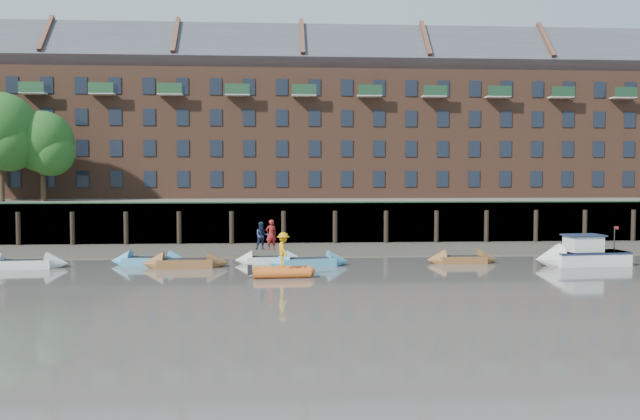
{
  "coord_description": "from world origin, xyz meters",
  "views": [
    {
      "loc": [
        -2.68,
        -30.48,
        5.5
      ],
      "look_at": [
        0.17,
        12.0,
        3.2
      ],
      "focal_mm": 38.0,
      "sensor_mm": 36.0,
      "label": 1
    }
  ],
  "objects": [
    {
      "name": "rowboat_3",
      "position": [
        -3.02,
        10.84,
        0.22
      ],
      "size": [
        4.25,
        1.34,
        1.22
      ],
      "rotation": [
        0.0,
        0.0,
        0.03
      ],
      "color": "silver",
      "rests_on": "ground"
    },
    {
      "name": "bank_terrace",
      "position": [
        0.0,
        36.0,
        1.6
      ],
      "size": [
        110.0,
        28.0,
        3.2
      ],
      "primitive_type": "cube",
      "color": "#5E594D",
      "rests_on": "ground"
    },
    {
      "name": "person_rib_crew",
      "position": [
        -2.23,
        5.37,
        1.46
      ],
      "size": [
        0.9,
        1.3,
        1.84
      ],
      "primitive_type": "imported",
      "rotation": [
        0.0,
        0.0,
        1.77
      ],
      "color": "orange",
      "rests_on": "rib_tender"
    },
    {
      "name": "ground",
      "position": [
        0.0,
        0.0,
        0.0
      ],
      "size": [
        220.0,
        220.0,
        0.0
      ],
      "primitive_type": "plane",
      "color": "#5B5750",
      "rests_on": "ground"
    },
    {
      "name": "rowboat_0",
      "position": [
        -17.21,
        9.69,
        0.25
      ],
      "size": [
        4.96,
        1.67,
        1.42
      ],
      "rotation": [
        0.0,
        0.0,
        0.05
      ],
      "color": "silver",
      "rests_on": "ground"
    },
    {
      "name": "person_rower_b",
      "position": [
        -3.48,
        11.0,
        1.68
      ],
      "size": [
        0.94,
        0.79,
        1.72
      ],
      "primitive_type": "imported",
      "rotation": [
        0.0,
        0.0,
        0.18
      ],
      "color": "#19233F",
      "rests_on": "rowboat_3"
    },
    {
      "name": "motor_launch",
      "position": [
        15.21,
        8.66,
        0.6
      ],
      "size": [
        5.89,
        2.46,
        2.36
      ],
      "rotation": [
        0.0,
        0.0,
        3.25
      ],
      "color": "silver",
      "rests_on": "ground"
    },
    {
      "name": "rowboat_4",
      "position": [
        -0.71,
        9.36,
        0.25
      ],
      "size": [
        5.06,
        2.19,
        1.42
      ],
      "rotation": [
        0.0,
        0.0,
        0.16
      ],
      "color": "#4592B9",
      "rests_on": "ground"
    },
    {
      "name": "river_wall",
      "position": [
        -0.0,
        22.38,
        1.59
      ],
      "size": [
        110.0,
        1.23,
        3.3
      ],
      "color": "#2D2A26",
      "rests_on": "ground"
    },
    {
      "name": "mud_band",
      "position": [
        0.0,
        14.6,
        0.0
      ],
      "size": [
        110.0,
        1.6,
        0.1
      ],
      "primitive_type": "cube",
      "color": "#4C4336",
      "rests_on": "ground"
    },
    {
      "name": "person_rower_a",
      "position": [
        -2.91,
        10.92,
        1.75
      ],
      "size": [
        0.78,
        0.63,
        1.86
      ],
      "primitive_type": "imported",
      "rotation": [
        0.0,
        0.0,
        3.45
      ],
      "color": "maroon",
      "rests_on": "rowboat_3"
    },
    {
      "name": "foreshore",
      "position": [
        0.0,
        18.0,
        0.0
      ],
      "size": [
        110.0,
        8.0,
        0.5
      ],
      "primitive_type": "cube",
      "color": "#3D382F",
      "rests_on": "ground"
    },
    {
      "name": "apartment_terrace",
      "position": [
        -0.0,
        36.99,
        12.82
      ],
      "size": [
        80.6,
        15.56,
        20.98
      ],
      "color": "brown",
      "rests_on": "bank_terrace"
    },
    {
      "name": "rowboat_2",
      "position": [
        -7.92,
        9.36,
        0.26
      ],
      "size": [
        5.05,
        1.66,
        1.45
      ],
      "rotation": [
        0.0,
        0.0,
        0.04
      ],
      "color": "brown",
      "rests_on": "ground"
    },
    {
      "name": "rowboat_1",
      "position": [
        -10.17,
        10.54,
        0.24
      ],
      "size": [
        4.88,
        1.9,
        1.38
      ],
      "rotation": [
        0.0,
        0.0,
        -0.11
      ],
      "color": "#4592B9",
      "rests_on": "ground"
    },
    {
      "name": "rib_tender",
      "position": [
        -2.19,
        5.44,
        0.25
      ],
      "size": [
        3.37,
        1.75,
        0.58
      ],
      "rotation": [
        0.0,
        0.0,
        0.06
      ],
      "color": "#DB5D1E",
      "rests_on": "ground"
    },
    {
      "name": "rowboat_6",
      "position": [
        8.79,
        10.15,
        0.23
      ],
      "size": [
        4.42,
        1.37,
        1.28
      ],
      "rotation": [
        0.0,
        0.0,
        0.02
      ],
      "color": "brown",
      "rests_on": "ground"
    }
  ]
}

